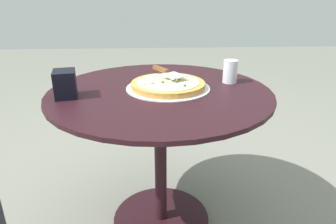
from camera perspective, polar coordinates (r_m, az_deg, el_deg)
The scene contains 6 objects.
ground_plane at distance 1.70m, azimuth -1.28°, elevation -19.47°, with size 10.00×10.00×0.00m, color slate.
patio_table at distance 1.40m, azimuth -1.47°, elevation -2.53°, with size 0.98×0.98×0.72m.
pizza_on_tray at distance 1.35m, azimuth -0.01°, elevation 5.10°, with size 0.37×0.37×0.05m.
pizza_server at distance 1.41m, azimuth -0.28°, elevation 7.53°, with size 0.20×0.15×0.02m.
drinking_cup at distance 1.46m, azimuth 11.61°, elevation 7.48°, with size 0.07×0.07×0.11m, color silver.
napkin_dispenser at distance 1.30m, azimuth -18.78°, elevation 5.03°, with size 0.11×0.09×0.11m, color black.
Camera 1 is at (-1.27, 0.03, 1.13)m, focal length 32.42 mm.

